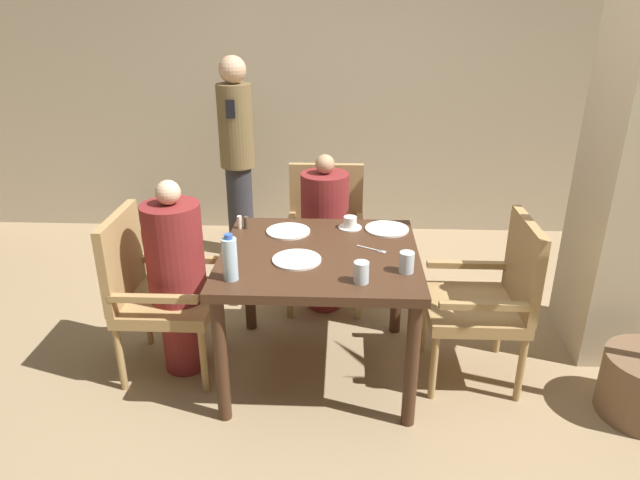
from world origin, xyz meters
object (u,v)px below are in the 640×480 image
(diner_in_far_chair, at_px, (325,232))
(plate_main_left, at_px, (297,260))
(diner_in_left_chair, at_px, (177,277))
(chair_right_side, at_px, (490,295))
(water_bottle, at_px, (230,259))
(teacup_with_saucer, at_px, (350,223))
(plate_main_right, at_px, (387,229))
(standing_host, at_px, (237,153))
(chair_far_side, at_px, (325,230))
(glass_tall_mid, at_px, (407,262))
(plate_dessert_center, at_px, (288,231))
(chair_left_side, at_px, (153,288))
(glass_tall_near, at_px, (361,272))

(diner_in_far_chair, bearing_deg, plate_main_left, -97.43)
(diner_in_left_chair, bearing_deg, plate_main_left, -9.50)
(chair_right_side, height_order, water_bottle, water_bottle)
(chair_right_side, relative_size, teacup_with_saucer, 6.87)
(diner_in_left_chair, relative_size, teacup_with_saucer, 8.29)
(plate_main_right, height_order, water_bottle, water_bottle)
(chair_right_side, relative_size, standing_host, 0.59)
(chair_far_side, bearing_deg, teacup_with_saucer, -73.32)
(teacup_with_saucer, bearing_deg, glass_tall_mid, -64.27)
(diner_in_left_chair, distance_m, teacup_with_saucer, 1.05)
(diner_in_left_chair, xyz_separation_m, standing_host, (0.06, 1.66, 0.28))
(chair_right_side, height_order, standing_host, standing_host)
(plate_dessert_center, bearing_deg, teacup_with_saucer, 12.66)
(chair_left_side, bearing_deg, chair_far_side, 44.02)
(plate_main_right, relative_size, plate_dessert_center, 1.00)
(chair_left_side, xyz_separation_m, chair_right_side, (1.89, 0.00, 0.00))
(plate_main_right, height_order, glass_tall_mid, glass_tall_mid)
(chair_far_side, bearing_deg, plate_dessert_center, -107.21)
(plate_dessert_center, bearing_deg, plate_main_left, -78.11)
(water_bottle, bearing_deg, chair_left_side, 147.06)
(chair_left_side, xyz_separation_m, diner_in_far_chair, (0.94, 0.77, 0.05))
(diner_in_far_chair, bearing_deg, diner_in_left_chair, -136.16)
(chair_left_side, height_order, water_bottle, water_bottle)
(chair_left_side, bearing_deg, glass_tall_mid, -9.08)
(plate_main_left, height_order, teacup_with_saucer, teacup_with_saucer)
(chair_left_side, height_order, plate_main_right, chair_left_side)
(chair_left_side, xyz_separation_m, diner_in_left_chair, (0.15, 0.00, 0.07))
(chair_far_side, bearing_deg, plate_main_left, -96.38)
(diner_in_far_chair, distance_m, glass_tall_mid, 1.11)
(teacup_with_saucer, bearing_deg, chair_right_side, -24.69)
(chair_left_side, height_order, glass_tall_mid, chair_left_side)
(diner_in_left_chair, bearing_deg, glass_tall_mid, -10.12)
(plate_dessert_center, bearing_deg, chair_far_side, 72.79)
(plate_dessert_center, bearing_deg, standing_host, 111.48)
(diner_in_left_chair, bearing_deg, glass_tall_near, -18.81)
(chair_far_side, height_order, teacup_with_saucer, chair_far_side)
(diner_in_left_chair, distance_m, diner_in_far_chair, 1.11)
(chair_far_side, height_order, plate_main_left, chair_far_side)
(plate_main_right, distance_m, plate_dessert_center, 0.59)
(teacup_with_saucer, xyz_separation_m, glass_tall_mid, (0.28, -0.58, 0.02))
(water_bottle, distance_m, glass_tall_mid, 0.87)
(standing_host, height_order, plate_main_left, standing_host)
(chair_left_side, xyz_separation_m, chair_far_side, (0.94, 0.91, 0.00))
(glass_tall_near, relative_size, glass_tall_mid, 1.00)
(standing_host, bearing_deg, water_bottle, -80.86)
(plate_main_left, bearing_deg, plate_dessert_center, 101.89)
(chair_far_side, relative_size, plate_main_left, 3.71)
(chair_left_side, xyz_separation_m, glass_tall_mid, (1.39, -0.22, 0.29))
(glass_tall_mid, bearing_deg, teacup_with_saucer, 115.73)
(glass_tall_near, bearing_deg, plate_main_left, 145.09)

